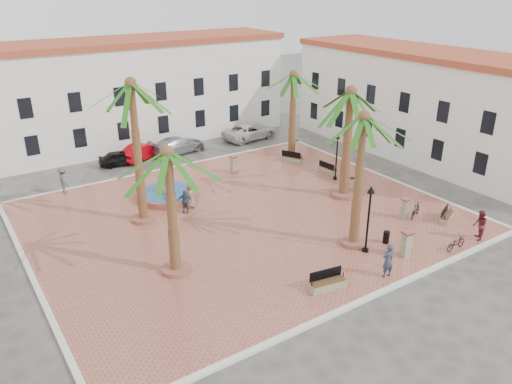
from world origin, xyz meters
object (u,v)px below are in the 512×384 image
at_px(cyclist_a, 388,261).
at_px(litter_bin, 386,237).
at_px(bollard_se, 406,243).
at_px(palm_s, 363,131).
at_px(bench_e, 328,170).
at_px(bench_se, 447,217).
at_px(palm_nw, 132,98).
at_px(palm_e, 350,105).
at_px(bicycle_a, 456,243).
at_px(bollard_n, 233,164).
at_px(bench_s, 327,284).
at_px(lamppost_s, 369,208).
at_px(car_black, 121,158).
at_px(bench_ne, 292,159).
at_px(bollard_e, 405,208).
at_px(pedestrian_fountain_a, 190,195).
at_px(cyclist_b, 480,225).
at_px(fountain, 168,193).
at_px(car_red, 142,151).
at_px(car_white, 250,131).
at_px(bicycle_b, 416,210).
at_px(car_silver, 178,145).
at_px(pedestrian_fountain_b, 185,201).
at_px(lamppost_e, 337,149).
at_px(palm_sw, 169,168).
at_px(pedestrian_north, 64,180).
at_px(pedestrian_east, 357,182).
at_px(palm_ne, 293,85).

bearing_deg(cyclist_a, litter_bin, -130.30).
height_order(bollard_se, litter_bin, bollard_se).
relative_size(palm_s, bench_e, 4.59).
bearing_deg(bollard_se, bench_se, 15.36).
relative_size(palm_nw, palm_e, 1.16).
bearing_deg(bicycle_a, litter_bin, 43.86).
height_order(bench_se, bollard_n, bollard_n).
height_order(bench_s, bench_e, bench_s).
xyz_separation_m(lamppost_s, car_black, (-6.43, 21.91, -2.24)).
height_order(bench_ne, bollard_e, bollard_e).
xyz_separation_m(palm_s, bollard_se, (1.45, -2.59, -6.01)).
relative_size(bench_ne, pedestrian_fountain_a, 1.04).
bearing_deg(cyclist_b, litter_bin, -72.08).
bearing_deg(fountain, bicycle_a, -56.36).
bearing_deg(car_red, bench_se, -176.76).
relative_size(bench_s, pedestrian_fountain_a, 1.08).
height_order(fountain, bollard_e, fountain).
distance_m(pedestrian_fountain_a, car_white, 16.59).
bearing_deg(bicycle_b, car_silver, -4.36).
relative_size(bollard_e, car_red, 0.31).
bearing_deg(bench_s, palm_e, 53.21).
bearing_deg(pedestrian_fountain_b, bollard_se, -24.05).
bearing_deg(bollard_se, bollard_e, 41.74).
distance_m(lamppost_e, bollard_se, 11.90).
height_order(palm_e, bollard_e, palm_e).
xyz_separation_m(bicycle_a, car_white, (2.10, 24.81, 0.20)).
distance_m(palm_sw, bollard_e, 16.04).
relative_size(cyclist_a, car_white, 0.34).
height_order(bollard_e, pedestrian_fountain_b, pedestrian_fountain_b).
bearing_deg(car_red, bicycle_b, -177.99).
bearing_deg(pedestrian_north, lamppost_s, -149.91).
height_order(bench_e, bench_ne, bench_ne).
distance_m(cyclist_a, pedestrian_fountain_b, 13.79).
xyz_separation_m(palm_e, pedestrian_fountain_b, (-10.61, 3.73, -5.73)).
xyz_separation_m(cyclist_a, pedestrian_east, (6.38, 8.74, -0.04)).
height_order(bicycle_a, bicycle_b, bicycle_b).
xyz_separation_m(bench_e, pedestrian_fountain_b, (-12.75, -0.36, 0.55)).
height_order(fountain, bicycle_b, fountain).
distance_m(litter_bin, car_red, 23.08).
height_order(palm_s, bicycle_a, palm_s).
xyz_separation_m(fountain, pedestrian_north, (-5.82, 4.89, 0.67)).
bearing_deg(bollard_se, palm_s, 119.26).
height_order(cyclist_b, pedestrian_east, cyclist_b).
xyz_separation_m(palm_nw, litter_bin, (10.66, -10.65, -7.51)).
bearing_deg(lamppost_s, palm_ne, 67.22).
bearing_deg(lamppost_e, cyclist_b, -87.64).
distance_m(cyclist_b, pedestrian_fountain_b, 18.19).
xyz_separation_m(pedestrian_fountain_a, car_red, (1.20, 11.52, -0.36)).
bearing_deg(bicycle_a, palm_ne, -7.60).
bearing_deg(cyclist_a, bollard_n, -87.65).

